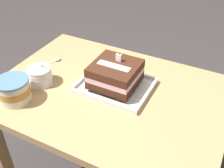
{
  "coord_description": "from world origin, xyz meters",
  "views": [
    {
      "loc": [
        0.45,
        -0.85,
        1.44
      ],
      "look_at": [
        0.01,
        0.02,
        0.71
      ],
      "focal_mm": 44.3,
      "sensor_mm": 36.0,
      "label": 1
    }
  ],
  "objects_px": {
    "birthday_cake": "(115,74)",
    "ice_cream_tub": "(14,90)",
    "bowl_stack": "(40,76)",
    "serving_spoon_near_tray": "(55,60)",
    "foil_tray": "(115,86)"
  },
  "relations": [
    {
      "from": "foil_tray",
      "to": "bowl_stack",
      "type": "distance_m",
      "value": 0.35
    },
    {
      "from": "foil_tray",
      "to": "serving_spoon_near_tray",
      "type": "relative_size",
      "value": 2.31
    },
    {
      "from": "foil_tray",
      "to": "serving_spoon_near_tray",
      "type": "xyz_separation_m",
      "value": [
        -0.38,
        0.05,
        -0.0
      ]
    },
    {
      "from": "bowl_stack",
      "to": "ice_cream_tub",
      "type": "height_order",
      "value": "bowl_stack"
    },
    {
      "from": "bowl_stack",
      "to": "serving_spoon_near_tray",
      "type": "bearing_deg",
      "value": 107.32
    },
    {
      "from": "birthday_cake",
      "to": "serving_spoon_near_tray",
      "type": "distance_m",
      "value": 0.39
    },
    {
      "from": "foil_tray",
      "to": "serving_spoon_near_tray",
      "type": "bearing_deg",
      "value": 171.86
    },
    {
      "from": "foil_tray",
      "to": "ice_cream_tub",
      "type": "bearing_deg",
      "value": -141.26
    },
    {
      "from": "birthday_cake",
      "to": "serving_spoon_near_tray",
      "type": "xyz_separation_m",
      "value": [
        -0.38,
        0.05,
        -0.07
      ]
    },
    {
      "from": "bowl_stack",
      "to": "serving_spoon_near_tray",
      "type": "distance_m",
      "value": 0.19
    },
    {
      "from": "foil_tray",
      "to": "birthday_cake",
      "type": "xyz_separation_m",
      "value": [
        -0.0,
        0.0,
        0.07
      ]
    },
    {
      "from": "foil_tray",
      "to": "ice_cream_tub",
      "type": "xyz_separation_m",
      "value": [
        -0.34,
        -0.27,
        0.04
      ]
    },
    {
      "from": "bowl_stack",
      "to": "ice_cream_tub",
      "type": "bearing_deg",
      "value": -96.33
    },
    {
      "from": "birthday_cake",
      "to": "ice_cream_tub",
      "type": "height_order",
      "value": "birthday_cake"
    },
    {
      "from": "birthday_cake",
      "to": "bowl_stack",
      "type": "distance_m",
      "value": 0.35
    }
  ]
}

